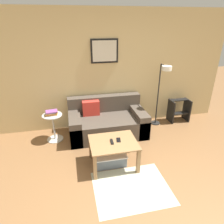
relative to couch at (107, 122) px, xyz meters
The scene contains 11 objects.
wall_back 1.12m from the couch, 79.17° to the left, with size 5.60×0.09×2.55m.
area_rug 1.69m from the couch, 88.38° to the right, with size 1.12×0.90×0.01m, color #B2B79E.
couch is the anchor object (origin of this frame).
coffee_table 1.10m from the couch, 95.34° to the right, with size 0.78×0.64×0.47m.
storage_bin 1.07m from the couch, 98.37° to the right, with size 0.55×0.36×0.21m.
floor_lamp 1.47m from the couch, ahead, with size 0.22×0.48×1.45m.
side_table 1.12m from the couch, behind, with size 0.39×0.39×0.57m.
book_stack 1.18m from the couch, behind, with size 0.25×0.19×0.09m.
remote_control 1.12m from the couch, 96.62° to the right, with size 0.04×0.15×0.02m, color black.
cell_phone 1.08m from the couch, 90.29° to the right, with size 0.07×0.14×0.01m, color black.
step_stool 1.86m from the couch, ahead, with size 0.46×0.33×0.54m.
Camera 1 is at (-0.81, -1.42, 2.29)m, focal length 32.00 mm.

